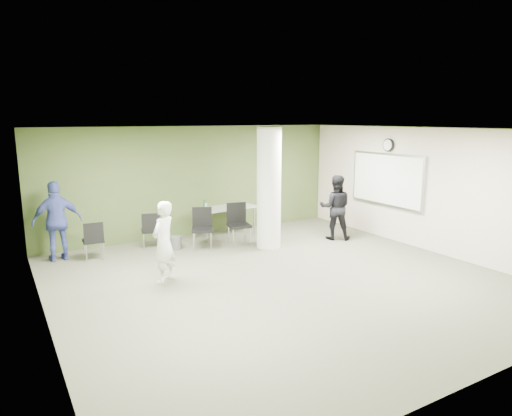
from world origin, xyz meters
TOP-DOWN VIEW (x-y plane):
  - floor at (0.00, 0.00)m, footprint 8.00×8.00m
  - ceiling at (0.00, 0.00)m, footprint 8.00×8.00m
  - wall_back at (0.00, 4.00)m, footprint 8.00×2.80m
  - wall_left at (-4.00, 0.00)m, footprint 0.02×8.00m
  - wall_right_cream at (4.00, 0.00)m, footprint 0.02×8.00m
  - column at (1.00, 2.00)m, footprint 0.56×0.56m
  - whiteboard at (3.92, 1.20)m, footprint 0.05×2.30m
  - wall_clock at (3.92, 1.20)m, footprint 0.06×0.32m
  - folding_table at (0.56, 3.44)m, footprint 1.66×0.86m
  - wastebasket at (-0.96, 2.92)m, footprint 0.26×0.26m
  - chair_back_left at (-2.76, 3.02)m, footprint 0.44×0.44m
  - chair_back_right at (-1.43, 3.25)m, footprint 0.52×0.52m
  - chair_table_left at (-0.39, 2.69)m, footprint 0.63×0.63m
  - chair_table_right at (0.48, 2.56)m, footprint 0.59×0.59m
  - woman_white at (-1.90, 1.00)m, footprint 0.66×0.62m
  - man_black at (2.82, 1.78)m, footprint 1.00×0.96m
  - man_blue at (-3.40, 3.40)m, footprint 1.02×0.47m

SIDE VIEW (x-z plane):
  - floor at x=0.00m, z-range 0.00..0.00m
  - wastebasket at x=-0.96m, z-range 0.00..0.30m
  - chair_back_left at x=-2.76m, z-range 0.07..0.91m
  - chair_back_right at x=-1.43m, z-range 0.07..0.93m
  - chair_table_left at x=-0.39m, z-range 0.08..1.04m
  - chair_table_right at x=0.48m, z-range 0.09..1.09m
  - folding_table at x=0.56m, z-range 0.20..1.21m
  - woman_white at x=-1.90m, z-range 0.00..1.52m
  - man_black at x=2.82m, z-range 0.00..1.62m
  - man_blue at x=-3.40m, z-range 0.00..1.71m
  - wall_back at x=0.00m, z-range 1.39..1.41m
  - wall_left at x=-4.00m, z-range 0.00..2.80m
  - wall_right_cream at x=4.00m, z-range 0.00..2.80m
  - column at x=1.00m, z-range 0.00..2.80m
  - whiteboard at x=3.92m, z-range 0.85..2.15m
  - wall_clock at x=3.92m, z-range 2.19..2.51m
  - ceiling at x=0.00m, z-range 2.80..2.80m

